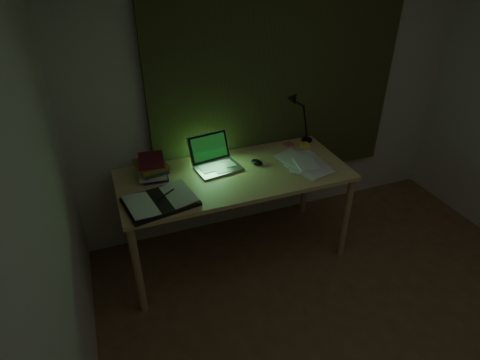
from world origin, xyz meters
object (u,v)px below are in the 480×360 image
object	(u,v)px
open_textbook	(160,201)
book_stack	(152,167)
desk	(235,216)
loose_papers	(299,164)
desk_lamp	(309,115)
laptop	(218,156)

from	to	relation	value
open_textbook	book_stack	size ratio (longest dim) A/B	1.94
desk	open_textbook	xyz separation A→B (m)	(-0.61, -0.20, 0.43)
desk	loose_papers	xyz separation A→B (m)	(0.52, -0.07, 0.42)
book_stack	loose_papers	bearing A→B (deg)	-12.25
desk	loose_papers	size ratio (longest dim) A/B	4.80
desk	desk_lamp	bearing A→B (deg)	21.25
laptop	book_stack	xyz separation A→B (m)	(-0.50, 0.07, -0.04)
open_textbook	loose_papers	bearing A→B (deg)	-3.27
loose_papers	desk_lamp	bearing A→B (deg)	53.70
open_textbook	book_stack	distance (m)	0.38
book_stack	open_textbook	bearing A→B (deg)	-93.00
desk	loose_papers	bearing A→B (deg)	-7.29
desk_lamp	loose_papers	bearing A→B (deg)	-128.74
desk	book_stack	size ratio (longest dim) A/B	7.33
book_stack	loose_papers	world-z (taller)	book_stack
open_textbook	desk_lamp	distance (m)	1.52
book_stack	desk_lamp	xyz separation A→B (m)	(1.39, 0.14, 0.17)
open_textbook	book_stack	bearing A→B (deg)	76.99
desk	laptop	size ratio (longest dim) A/B	4.66
book_stack	desk_lamp	world-z (taller)	desk_lamp
loose_papers	desk_lamp	size ratio (longest dim) A/B	0.74
desk	open_textbook	world-z (taller)	open_textbook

